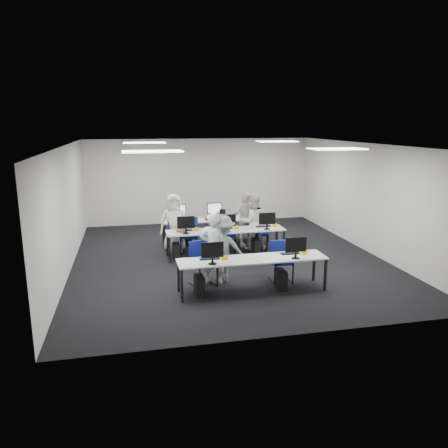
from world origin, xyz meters
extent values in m
plane|color=black|center=(0.00, 0.00, 0.00)|extent=(9.00, 9.00, 0.00)
plane|color=white|center=(0.00, 0.00, 3.00)|extent=(9.00, 9.00, 0.00)
cube|color=silver|center=(0.00, 4.50, 1.50)|extent=(8.00, 0.02, 3.00)
cube|color=silver|center=(0.00, -4.50, 1.50)|extent=(8.00, 0.02, 3.00)
cube|color=silver|center=(-4.00, 0.00, 1.50)|extent=(0.02, 9.00, 3.00)
cube|color=silver|center=(4.00, 0.00, 1.50)|extent=(0.02, 9.00, 3.00)
cube|color=white|center=(-2.00, -2.00, 2.98)|extent=(1.20, 0.60, 0.02)
cube|color=white|center=(2.00, -2.00, 2.98)|extent=(1.20, 0.60, 0.02)
cube|color=white|center=(-2.00, 2.00, 2.98)|extent=(1.20, 0.60, 0.02)
cube|color=white|center=(2.00, 2.00, 2.98)|extent=(1.20, 0.60, 0.02)
cube|color=#B3B6B8|center=(0.00, -2.40, 0.71)|extent=(3.20, 0.70, 0.03)
cube|color=black|center=(-1.55, -2.70, 0.35)|extent=(0.05, 0.05, 0.70)
cube|color=black|center=(-1.55, -2.10, 0.35)|extent=(0.05, 0.05, 0.70)
cube|color=black|center=(1.55, -2.70, 0.35)|extent=(0.05, 0.05, 0.70)
cube|color=black|center=(1.55, -2.10, 0.35)|extent=(0.05, 0.05, 0.70)
cube|color=#B3B6B8|center=(0.00, 0.20, 0.71)|extent=(3.20, 0.70, 0.03)
cube|color=black|center=(-1.55, -0.10, 0.35)|extent=(0.05, 0.05, 0.70)
cube|color=black|center=(-1.55, 0.50, 0.35)|extent=(0.05, 0.05, 0.70)
cube|color=black|center=(1.55, -0.10, 0.35)|extent=(0.05, 0.05, 0.70)
cube|color=black|center=(1.55, 0.50, 0.35)|extent=(0.05, 0.05, 0.70)
cube|color=#B3B6B8|center=(0.00, 1.60, 0.71)|extent=(3.20, 0.70, 0.03)
cube|color=black|center=(-1.55, 1.30, 0.35)|extent=(0.05, 0.05, 0.70)
cube|color=black|center=(-1.55, 1.90, 0.35)|extent=(0.05, 0.05, 0.70)
cube|color=black|center=(1.55, 1.30, 0.35)|extent=(0.05, 0.05, 0.70)
cube|color=black|center=(1.55, 1.90, 0.35)|extent=(0.05, 0.05, 0.70)
cube|color=#0C61A2|center=(-0.90, -2.58, 1.03)|extent=(0.46, 0.04, 0.32)
cube|color=black|center=(-0.90, -2.26, 0.74)|extent=(0.42, 0.14, 0.02)
ellipsoid|color=black|center=(-0.60, -2.26, 0.75)|extent=(0.07, 0.10, 0.04)
cube|color=black|center=(-1.15, -2.40, 0.21)|extent=(0.18, 0.40, 0.42)
cube|color=white|center=(0.90, -2.58, 1.03)|extent=(0.46, 0.04, 0.32)
cube|color=black|center=(0.90, -2.26, 0.74)|extent=(0.42, 0.14, 0.02)
ellipsoid|color=black|center=(1.20, -2.26, 0.75)|extent=(0.07, 0.10, 0.04)
cube|color=black|center=(0.65, -2.40, 0.21)|extent=(0.18, 0.40, 0.42)
cube|color=white|center=(-1.10, 0.02, 1.03)|extent=(0.46, 0.04, 0.32)
cube|color=black|center=(-1.10, 0.34, 0.74)|extent=(0.42, 0.14, 0.02)
ellipsoid|color=black|center=(-0.80, 0.34, 0.75)|extent=(0.07, 0.10, 0.04)
cube|color=black|center=(-1.35, 0.20, 0.21)|extent=(0.18, 0.40, 0.42)
cube|color=white|center=(0.00, 0.02, 1.03)|extent=(0.46, 0.04, 0.32)
cube|color=black|center=(0.00, 0.34, 0.74)|extent=(0.42, 0.14, 0.02)
ellipsoid|color=black|center=(0.30, 0.34, 0.75)|extent=(0.07, 0.10, 0.04)
cube|color=black|center=(-0.25, 0.20, 0.21)|extent=(0.18, 0.40, 0.42)
cube|color=white|center=(1.10, 0.02, 1.03)|extent=(0.46, 0.04, 0.32)
cube|color=black|center=(1.10, 0.34, 0.74)|extent=(0.42, 0.14, 0.02)
ellipsoid|color=black|center=(1.40, 0.34, 0.75)|extent=(0.07, 0.10, 0.04)
cube|color=black|center=(0.85, 0.20, 0.21)|extent=(0.18, 0.40, 0.42)
cube|color=white|center=(-1.10, 1.78, 1.03)|extent=(0.46, 0.04, 0.32)
cube|color=black|center=(-1.10, 1.46, 0.74)|extent=(0.42, 0.14, 0.02)
ellipsoid|color=black|center=(-1.40, 1.46, 0.75)|extent=(0.07, 0.10, 0.04)
cube|color=black|center=(-0.85, 1.60, 0.21)|extent=(0.18, 0.40, 0.42)
cube|color=white|center=(0.00, 1.78, 1.03)|extent=(0.46, 0.04, 0.32)
cube|color=black|center=(0.00, 1.46, 0.74)|extent=(0.42, 0.14, 0.02)
ellipsoid|color=black|center=(-0.30, 1.46, 0.75)|extent=(0.07, 0.10, 0.04)
cube|color=black|center=(0.25, 1.60, 0.21)|extent=(0.18, 0.40, 0.42)
cube|color=white|center=(1.10, 1.78, 1.03)|extent=(0.46, 0.04, 0.32)
cube|color=black|center=(1.10, 1.46, 0.74)|extent=(0.42, 0.14, 0.02)
ellipsoid|color=black|center=(0.80, 1.46, 0.75)|extent=(0.07, 0.10, 0.04)
cube|color=black|center=(1.35, 1.60, 0.21)|extent=(0.18, 0.40, 0.42)
cube|color=navy|center=(-0.97, -1.84, 0.50)|extent=(0.61, 0.60, 0.07)
cube|color=navy|center=(-1.05, -1.64, 0.79)|extent=(0.45, 0.21, 0.39)
cube|color=navy|center=(0.81, -1.97, 0.47)|extent=(0.46, 0.44, 0.06)
cube|color=navy|center=(0.82, -1.76, 0.73)|extent=(0.43, 0.06, 0.37)
cube|color=navy|center=(-0.93, 0.66, 0.50)|extent=(0.56, 0.55, 0.07)
cube|color=navy|center=(-0.89, 0.88, 0.78)|extent=(0.46, 0.15, 0.39)
cube|color=navy|center=(0.11, 0.64, 0.48)|extent=(0.47, 0.45, 0.06)
cube|color=navy|center=(0.11, 0.85, 0.75)|extent=(0.44, 0.06, 0.38)
cube|color=navy|center=(1.13, 0.67, 0.46)|extent=(0.56, 0.55, 0.06)
cube|color=navy|center=(1.20, 0.86, 0.72)|extent=(0.41, 0.20, 0.36)
cube|color=navy|center=(-1.22, 1.04, 0.50)|extent=(0.57, 0.55, 0.07)
cube|color=navy|center=(-1.26, 0.83, 0.79)|extent=(0.46, 0.15, 0.39)
cube|color=navy|center=(-0.12, 1.16, 0.51)|extent=(0.57, 0.55, 0.07)
cube|color=navy|center=(-0.07, 0.95, 0.79)|extent=(0.46, 0.15, 0.40)
cube|color=navy|center=(0.93, 0.95, 0.48)|extent=(0.57, 0.56, 0.06)
cube|color=navy|center=(1.00, 0.76, 0.75)|extent=(0.43, 0.19, 0.38)
ellipsoid|color=#9C8A50|center=(-1.22, 0.23, 0.86)|extent=(0.36, 0.27, 0.27)
imported|color=white|center=(-0.72, -1.75, 0.82)|extent=(0.69, 0.57, 1.64)
imported|color=white|center=(0.91, 0.67, 0.81)|extent=(0.83, 0.67, 1.61)
imported|color=white|center=(-1.32, 0.89, 0.82)|extent=(0.83, 0.57, 1.64)
imported|color=white|center=(0.76, 0.99, 0.81)|extent=(1.01, 0.58, 1.62)
imported|color=slate|center=(-0.50, -1.70, 0.77)|extent=(1.10, 0.77, 1.55)
cube|color=black|center=(-0.46, -1.52, 1.60)|extent=(0.17, 0.20, 0.10)
camera|label=1|loc=(-2.48, -10.93, 3.54)|focal=35.00mm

